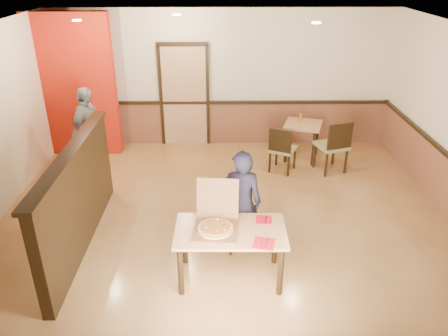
# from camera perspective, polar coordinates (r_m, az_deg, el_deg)

# --- Properties ---
(floor) EXTENTS (7.00, 7.00, 0.00)m
(floor) POSITION_cam_1_polar(r_m,az_deg,el_deg) (6.52, 0.12, -8.49)
(floor) COLOR #C2854B
(floor) RESTS_ON ground
(ceiling) EXTENTS (7.00, 7.00, 0.00)m
(ceiling) POSITION_cam_1_polar(r_m,az_deg,el_deg) (5.45, 0.15, 16.57)
(ceiling) COLOR black
(ceiling) RESTS_ON wall_back
(wall_back) EXTENTS (7.00, 0.00, 7.00)m
(wall_back) POSITION_cam_1_polar(r_m,az_deg,el_deg) (9.17, -0.16, 11.52)
(wall_back) COLOR beige
(wall_back) RESTS_ON floor
(wainscot_back) EXTENTS (7.00, 0.04, 0.90)m
(wainscot_back) POSITION_cam_1_polar(r_m,az_deg,el_deg) (9.42, -0.15, 5.87)
(wainscot_back) COLOR brown
(wainscot_back) RESTS_ON floor
(chair_rail_back) EXTENTS (7.00, 0.06, 0.06)m
(chair_rail_back) POSITION_cam_1_polar(r_m,az_deg,el_deg) (9.25, -0.15, 8.56)
(chair_rail_back) COLOR black
(chair_rail_back) RESTS_ON wall_back
(back_door) EXTENTS (0.90, 0.06, 2.10)m
(back_door) POSITION_cam_1_polar(r_m,az_deg,el_deg) (9.25, -5.18, 9.30)
(back_door) COLOR tan
(back_door) RESTS_ON wall_back
(booth_partition) EXTENTS (0.20, 3.10, 1.44)m
(booth_partition) POSITION_cam_1_polar(r_m,az_deg,el_deg) (6.26, -18.50, -3.65)
(booth_partition) COLOR black
(booth_partition) RESTS_ON floor
(red_accent_panel) EXTENTS (1.60, 0.20, 2.78)m
(red_accent_panel) POSITION_cam_1_polar(r_m,az_deg,el_deg) (9.13, -18.94, 10.07)
(red_accent_panel) COLOR #B71D0D
(red_accent_panel) RESTS_ON floor
(spot_a) EXTENTS (0.14, 0.14, 0.02)m
(spot_a) POSITION_cam_1_polar(r_m,az_deg,el_deg) (7.57, -18.66, 17.80)
(spot_a) COLOR beige
(spot_a) RESTS_ON ceiling
(spot_b) EXTENTS (0.14, 0.14, 0.02)m
(spot_b) POSITION_cam_1_polar(r_m,az_deg,el_deg) (7.96, -6.22, 19.28)
(spot_b) COLOR beige
(spot_b) RESTS_ON ceiling
(spot_c) EXTENTS (0.14, 0.14, 0.02)m
(spot_c) POSITION_cam_1_polar(r_m,az_deg,el_deg) (7.09, 11.97, 18.08)
(spot_c) COLOR beige
(spot_c) RESTS_ON ceiling
(main_table) EXTENTS (1.35, 0.78, 0.72)m
(main_table) POSITION_cam_1_polar(r_m,az_deg,el_deg) (5.37, 0.84, -9.03)
(main_table) COLOR #AD7749
(main_table) RESTS_ON floor
(diner_chair) EXTENTS (0.51, 0.51, 0.87)m
(diner_chair) POSITION_cam_1_polar(r_m,az_deg,el_deg) (6.06, 2.04, -6.08)
(diner_chair) COLOR olive
(diner_chair) RESTS_ON floor
(side_chair_left) EXTENTS (0.60, 0.60, 0.90)m
(side_chair_left) POSITION_cam_1_polar(r_m,az_deg,el_deg) (8.15, 7.58, 2.62)
(side_chair_left) COLOR olive
(side_chair_left) RESTS_ON floor
(side_chair_right) EXTENTS (0.65, 0.65, 1.03)m
(side_chair_right) POSITION_cam_1_polar(r_m,az_deg,el_deg) (8.30, 14.17, 3.01)
(side_chair_right) COLOR olive
(side_chair_right) RESTS_ON floor
(side_table) EXTENTS (0.86, 0.86, 0.74)m
(side_table) POSITION_cam_1_polar(r_m,az_deg,el_deg) (8.75, 10.21, 4.65)
(side_table) COLOR #AD7749
(side_table) RESTS_ON floor
(diner) EXTENTS (0.58, 0.41, 1.50)m
(diner) POSITION_cam_1_polar(r_m,az_deg,el_deg) (5.80, 2.26, -4.53)
(diner) COLOR black
(diner) RESTS_ON floor
(passerby) EXTENTS (0.63, 1.01, 1.60)m
(passerby) POSITION_cam_1_polar(r_m,az_deg,el_deg) (8.44, -17.34, 4.76)
(passerby) COLOR gray
(passerby) RESTS_ON floor
(pizza_box) EXTENTS (0.57, 0.65, 0.55)m
(pizza_box) POSITION_cam_1_polar(r_m,az_deg,el_deg) (5.28, -1.08, -7.41)
(pizza_box) COLOR brown
(pizza_box) RESTS_ON main_table
(pizza) EXTENTS (0.56, 0.56, 0.03)m
(pizza) POSITION_cam_1_polar(r_m,az_deg,el_deg) (5.24, -1.13, -7.90)
(pizza) COLOR tan
(pizza) RESTS_ON pizza_box
(napkin_near) EXTENTS (0.28, 0.28, 0.01)m
(napkin_near) POSITION_cam_1_polar(r_m,az_deg,el_deg) (5.10, 5.22, -9.78)
(napkin_near) COLOR red
(napkin_near) RESTS_ON main_table
(napkin_far) EXTENTS (0.21, 0.21, 0.01)m
(napkin_far) POSITION_cam_1_polar(r_m,az_deg,el_deg) (5.51, 5.21, -6.74)
(napkin_far) COLOR red
(napkin_far) RESTS_ON main_table
(condiment) EXTENTS (0.06, 0.06, 0.16)m
(condiment) POSITION_cam_1_polar(r_m,az_deg,el_deg) (8.78, 9.97, 6.52)
(condiment) COLOR #91621A
(condiment) RESTS_ON side_table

